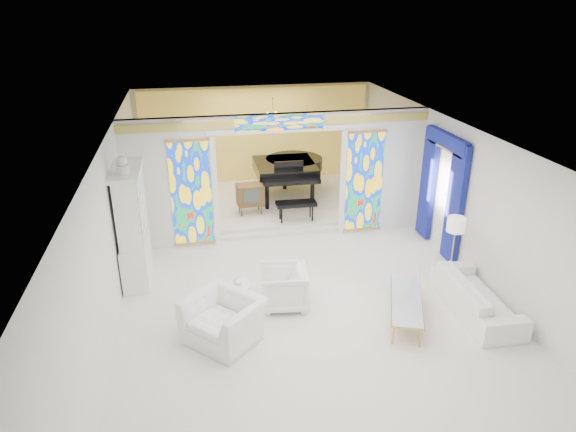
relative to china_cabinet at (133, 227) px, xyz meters
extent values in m
plane|color=silver|center=(3.22, -0.60, -1.17)|extent=(12.00, 12.00, 0.00)
cube|color=white|center=(3.22, -0.60, 1.83)|extent=(7.00, 12.00, 0.02)
cube|color=white|center=(3.22, 5.40, 0.33)|extent=(7.00, 0.02, 3.00)
cube|color=white|center=(-0.28, -0.60, 0.33)|extent=(0.02, 12.00, 3.00)
cube|color=white|center=(6.72, -0.60, 0.33)|extent=(0.02, 12.00, 3.00)
cube|color=white|center=(0.72, 1.40, 0.33)|extent=(2.00, 0.18, 3.00)
cube|color=white|center=(5.72, 1.40, 0.33)|extent=(2.00, 0.18, 3.00)
cube|color=white|center=(3.22, 1.40, 1.63)|extent=(3.00, 0.18, 0.40)
cube|color=white|center=(1.72, 1.30, 0.13)|extent=(0.12, 0.06, 2.60)
cube|color=white|center=(4.72, 1.30, 0.13)|extent=(0.12, 0.06, 2.60)
cube|color=white|center=(3.22, 1.30, 1.48)|extent=(3.24, 0.06, 0.12)
cube|color=#D9C151|center=(3.22, 1.30, 1.65)|extent=(7.00, 0.05, 0.18)
cube|color=gold|center=(1.19, 1.29, 0.13)|extent=(0.90, 0.04, 2.40)
cube|color=gold|center=(5.25, 1.29, 0.13)|extent=(0.90, 0.04, 2.40)
cube|color=gold|center=(3.22, 1.29, 1.65)|extent=(2.00, 0.04, 0.34)
cube|color=silver|center=(3.22, 3.50, -1.08)|extent=(6.80, 3.80, 0.18)
cube|color=#E2C34E|center=(3.22, 5.28, 0.33)|extent=(6.70, 0.10, 2.90)
cylinder|color=#BD8942|center=(3.42, 3.40, 1.38)|extent=(0.48, 0.48, 0.30)
cube|color=navy|center=(6.62, -0.55, 0.18)|extent=(0.12, 0.55, 2.60)
cube|color=navy|center=(6.62, 0.75, 0.18)|extent=(0.12, 0.55, 2.60)
cube|color=navy|center=(6.62, 0.10, 1.38)|extent=(0.14, 1.70, 0.30)
cube|color=gold|center=(6.62, 0.10, 1.21)|extent=(0.12, 1.50, 0.06)
cube|color=white|center=(0.00, 0.00, -0.72)|extent=(0.50, 1.40, 0.90)
cube|color=white|center=(0.00, 0.00, 0.43)|extent=(0.44, 1.30, 1.40)
cube|color=white|center=(0.23, 0.00, 0.43)|extent=(0.01, 1.20, 1.30)
cube|color=white|center=(0.00, 0.00, 1.17)|extent=(0.56, 1.46, 0.08)
cylinder|color=white|center=(0.00, -0.35, 1.29)|extent=(0.22, 0.22, 0.16)
sphere|color=white|center=(0.00, -0.35, 1.45)|extent=(0.20, 0.20, 0.20)
imported|color=silver|center=(1.55, -2.40, -0.78)|extent=(1.56, 1.57, 0.77)
imported|color=silver|center=(2.74, -1.58, -0.78)|extent=(0.95, 0.93, 0.77)
imported|color=white|center=(6.17, -2.46, -0.85)|extent=(0.95, 2.23, 0.64)
cylinder|color=white|center=(1.89, -1.62, -0.62)|extent=(0.59, 0.59, 0.03)
cylinder|color=white|center=(1.89, -1.62, -0.89)|extent=(0.10, 0.10, 0.53)
cylinder|color=white|center=(1.89, -1.62, -1.15)|extent=(0.39, 0.39, 0.03)
imported|color=silver|center=(1.89, -1.62, -0.51)|extent=(0.18, 0.18, 0.18)
cube|color=white|center=(4.81, -2.41, -0.79)|extent=(1.11, 1.80, 0.04)
cube|color=#BD8942|center=(4.81, -2.41, -0.81)|extent=(1.15, 1.84, 0.03)
cube|color=#BD8942|center=(4.30, -3.09, -0.99)|extent=(0.05, 0.05, 0.36)
cube|color=#BD8942|center=(4.72, -3.26, -0.99)|extent=(0.05, 0.05, 0.36)
cube|color=#BD8942|center=(4.90, -1.56, -0.99)|extent=(0.05, 0.05, 0.36)
cube|color=#BD8942|center=(5.32, -1.73, -0.99)|extent=(0.05, 0.05, 0.36)
cylinder|color=#BD8942|center=(6.17, -1.44, -1.16)|extent=(0.33, 0.33, 0.03)
cylinder|color=#BD8942|center=(6.17, -1.44, -0.51)|extent=(0.03, 0.03, 1.32)
cylinder|color=white|center=(6.17, -1.44, 0.13)|extent=(0.47, 0.47, 0.28)
cube|color=black|center=(3.76, 3.57, -0.14)|extent=(1.65, 1.76, 0.31)
cylinder|color=black|center=(4.11, 3.96, -0.14)|extent=(1.63, 1.63, 0.31)
cube|color=black|center=(3.74, 2.57, -0.19)|extent=(1.51, 0.37, 0.11)
cube|color=white|center=(3.74, 2.49, -0.17)|extent=(1.39, 0.14, 0.03)
cube|color=black|center=(3.75, 2.96, 0.10)|extent=(0.78, 0.05, 0.28)
cube|color=black|center=(3.73, 1.91, -0.54)|extent=(1.01, 0.41, 0.09)
cylinder|color=black|center=(3.14, 2.81, -0.64)|extent=(0.11, 0.11, 0.69)
cylinder|color=black|center=(4.36, 2.78, -0.64)|extent=(0.11, 0.11, 0.69)
cylinder|color=black|center=(3.89, 4.24, -0.64)|extent=(0.11, 0.11, 0.69)
cube|color=brown|center=(2.66, 2.61, -0.48)|extent=(0.70, 0.50, 0.54)
cube|color=#393E3B|center=(2.68, 2.38, -0.45)|extent=(0.43, 0.05, 0.34)
cone|color=brown|center=(2.42, 2.43, -0.87)|extent=(0.04, 0.04, 0.24)
cone|color=brown|center=(2.93, 2.46, -0.87)|extent=(0.04, 0.04, 0.24)
cone|color=brown|center=(2.39, 2.75, -0.87)|extent=(0.04, 0.04, 0.24)
cone|color=brown|center=(2.91, 2.79, -0.87)|extent=(0.04, 0.04, 0.24)
camera|label=1|loc=(1.20, -9.68, 4.16)|focal=32.00mm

